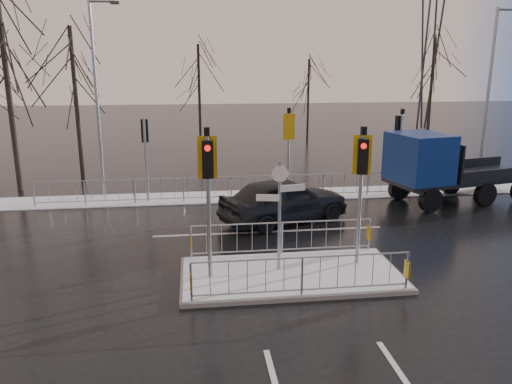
{
  "coord_description": "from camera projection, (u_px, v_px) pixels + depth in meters",
  "views": [
    {
      "loc": [
        -2.56,
        -12.45,
        5.7
      ],
      "look_at": [
        -0.65,
        2.45,
        1.8
      ],
      "focal_mm": 35.0,
      "sensor_mm": 36.0,
      "label": 1
    }
  ],
  "objects": [
    {
      "name": "ground",
      "position": [
        291.0,
        277.0,
        13.7
      ],
      "size": [
        120.0,
        120.0,
        0.0
      ],
      "primitive_type": "plane",
      "color": "black",
      "rests_on": "ground"
    },
    {
      "name": "street_lamp_right",
      "position": [
        490.0,
        93.0,
        22.06
      ],
      "size": [
        1.25,
        0.18,
        8.0
      ],
      "color": "gray",
      "rests_on": "ground"
    },
    {
      "name": "lane_markings",
      "position": [
        293.0,
        282.0,
        13.38
      ],
      "size": [
        8.0,
        11.38,
        0.01
      ],
      "color": "silver",
      "rests_on": "ground"
    },
    {
      "name": "car_far_lane",
      "position": [
        284.0,
        200.0,
        18.29
      ],
      "size": [
        5.25,
        3.71,
        1.66
      ],
      "primitive_type": "imported",
      "rotation": [
        0.0,
        0.0,
        1.97
      ],
      "color": "black",
      "rests_on": "ground"
    },
    {
      "name": "snow_verge",
      "position": [
        253.0,
        196.0,
        21.95
      ],
      "size": [
        30.0,
        2.0,
        0.04
      ],
      "primitive_type": "cube",
      "color": "white",
      "rests_on": "ground"
    },
    {
      "name": "tree_near_b",
      "position": [
        74.0,
        75.0,
        23.42
      ],
      "size": [
        4.0,
        4.0,
        7.55
      ],
      "color": "black",
      "rests_on": "ground"
    },
    {
      "name": "tree_far_a",
      "position": [
        199.0,
        76.0,
        33.36
      ],
      "size": [
        3.75,
        3.75,
        7.08
      ],
      "color": "black",
      "rests_on": "ground"
    },
    {
      "name": "traffic_island",
      "position": [
        290.0,
        263.0,
        13.61
      ],
      "size": [
        6.0,
        3.04,
        4.15
      ],
      "color": "#63635F",
      "rests_on": "ground"
    },
    {
      "name": "tree_far_b",
      "position": [
        309.0,
        84.0,
        36.43
      ],
      "size": [
        3.25,
        3.25,
        6.14
      ],
      "color": "black",
      "rests_on": "ground"
    },
    {
      "name": "street_lamp_left",
      "position": [
        98.0,
        93.0,
        20.9
      ],
      "size": [
        1.25,
        0.18,
        8.2
      ],
      "color": "gray",
      "rests_on": "ground"
    },
    {
      "name": "far_kerb_fixtures",
      "position": [
        261.0,
        176.0,
        21.25
      ],
      "size": [
        18.0,
        0.65,
        3.83
      ],
      "color": "gray",
      "rests_on": "ground"
    },
    {
      "name": "tree_far_c",
      "position": [
        433.0,
        71.0,
        34.29
      ],
      "size": [
        4.0,
        4.0,
        7.55
      ],
      "color": "black",
      "rests_on": "ground"
    },
    {
      "name": "tree_near_a",
      "position": [
        4.0,
        53.0,
        21.43
      ],
      "size": [
        4.75,
        4.75,
        8.97
      ],
      "color": "black",
      "rests_on": "ground"
    },
    {
      "name": "flatbed_truck",
      "position": [
        437.0,
        166.0,
        20.5
      ],
      "size": [
        6.74,
        3.65,
        2.96
      ],
      "color": "black",
      "rests_on": "ground"
    }
  ]
}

